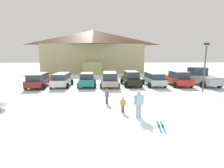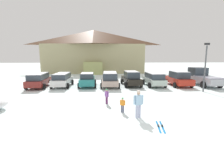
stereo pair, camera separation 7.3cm
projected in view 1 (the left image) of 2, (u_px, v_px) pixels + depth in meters
ground at (143, 138)px, 7.92m from camera, size 160.00×160.00×0.00m
ski_lodge at (93, 51)px, 38.30m from camera, size 21.46×10.30×9.08m
parked_maroon_van at (38, 80)px, 20.27m from camera, size 2.32×4.74×1.64m
parked_white_suv at (62, 79)px, 20.72m from camera, size 2.09×4.48×1.61m
parked_teal_hatchback at (87, 79)px, 20.92m from camera, size 2.22×4.48×1.64m
parked_beige_suv at (110, 79)px, 20.82m from camera, size 2.28×4.57×1.73m
parked_black_sedan at (131, 78)px, 21.44m from camera, size 2.30×4.59×1.79m
parked_silver_wagon at (154, 79)px, 21.13m from camera, size 2.20×4.25×1.63m
parked_red_sedan at (178, 78)px, 21.32m from camera, size 2.33×4.60×1.81m
pickup_truck at (201, 77)px, 21.74m from camera, size 2.62×5.75×2.15m
skier_child_in_orange_jacket at (123, 104)px, 11.35m from camera, size 0.33×0.24×0.99m
skier_adult_in_blue_parka at (139, 103)px, 10.31m from camera, size 0.61×0.33×1.67m
skier_child_in_purple_jacket at (107, 96)px, 13.35m from camera, size 0.30×0.36×1.16m
pair_of_skis at (161, 126)px, 9.15m from camera, size 0.53×1.59×0.08m
lamp_post at (205, 64)px, 17.54m from camera, size 0.44×0.24×4.90m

